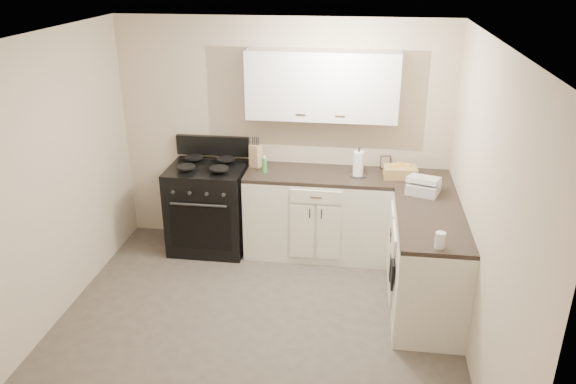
# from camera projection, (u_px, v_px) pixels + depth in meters

# --- Properties ---
(floor) EXTENTS (3.60, 3.60, 0.00)m
(floor) POSITION_uv_depth(u_px,v_px,m) (254.00, 330.00, 4.96)
(floor) COLOR #473F38
(floor) RESTS_ON ground
(ceiling) EXTENTS (3.60, 3.60, 0.00)m
(ceiling) POSITION_uv_depth(u_px,v_px,m) (246.00, 41.00, 3.99)
(ceiling) COLOR white
(ceiling) RESTS_ON wall_back
(wall_back) EXTENTS (3.60, 0.00, 3.60)m
(wall_back) POSITION_uv_depth(u_px,v_px,m) (283.00, 135.00, 6.12)
(wall_back) COLOR beige
(wall_back) RESTS_ON ground
(wall_right) EXTENTS (0.00, 3.60, 3.60)m
(wall_right) POSITION_uv_depth(u_px,v_px,m) (484.00, 214.00, 4.25)
(wall_right) COLOR beige
(wall_right) RESTS_ON ground
(wall_left) EXTENTS (0.00, 3.60, 3.60)m
(wall_left) POSITION_uv_depth(u_px,v_px,m) (40.00, 189.00, 4.70)
(wall_left) COLOR beige
(wall_left) RESTS_ON ground
(wall_front) EXTENTS (3.60, 0.00, 3.60)m
(wall_front) POSITION_uv_depth(u_px,v_px,m) (181.00, 344.00, 2.83)
(wall_front) COLOR beige
(wall_front) RESTS_ON ground
(base_cabinets_back) EXTENTS (1.55, 0.60, 0.90)m
(base_cabinets_back) POSITION_uv_depth(u_px,v_px,m) (318.00, 215.00, 6.10)
(base_cabinets_back) COLOR silver
(base_cabinets_back) RESTS_ON floor
(base_cabinets_right) EXTENTS (0.60, 1.90, 0.90)m
(base_cabinets_right) POSITION_uv_depth(u_px,v_px,m) (424.00, 250.00, 5.38)
(base_cabinets_right) COLOR silver
(base_cabinets_right) RESTS_ON floor
(countertop_back) EXTENTS (1.55, 0.60, 0.04)m
(countertop_back) POSITION_uv_depth(u_px,v_px,m) (319.00, 175.00, 5.92)
(countertop_back) COLOR black
(countertop_back) RESTS_ON base_cabinets_back
(countertop_right) EXTENTS (0.60, 1.90, 0.04)m
(countertop_right) POSITION_uv_depth(u_px,v_px,m) (429.00, 206.00, 5.19)
(countertop_right) COLOR black
(countertop_right) RESTS_ON base_cabinets_right
(upper_cabinets) EXTENTS (1.55, 0.30, 0.70)m
(upper_cabinets) POSITION_uv_depth(u_px,v_px,m) (322.00, 85.00, 5.70)
(upper_cabinets) COLOR silver
(upper_cabinets) RESTS_ON wall_back
(stove) EXTENTS (0.82, 0.70, 0.99)m
(stove) POSITION_uv_depth(u_px,v_px,m) (209.00, 209.00, 6.23)
(stove) COLOR black
(stove) RESTS_ON floor
(knife_block) EXTENTS (0.14, 0.14, 0.25)m
(knife_block) POSITION_uv_depth(u_px,v_px,m) (256.00, 156.00, 6.05)
(knife_block) COLOR tan
(knife_block) RESTS_ON countertop_back
(paper_towel) EXTENTS (0.14, 0.14, 0.26)m
(paper_towel) POSITION_uv_depth(u_px,v_px,m) (358.00, 164.00, 5.79)
(paper_towel) COLOR white
(paper_towel) RESTS_ON countertop_back
(soap_bottle) EXTENTS (0.07, 0.07, 0.16)m
(soap_bottle) POSITION_uv_depth(u_px,v_px,m) (264.00, 165.00, 5.91)
(soap_bottle) COLOR green
(soap_bottle) RESTS_ON countertop_back
(picture_frame) EXTENTS (0.11, 0.06, 0.14)m
(picture_frame) POSITION_uv_depth(u_px,v_px,m) (385.00, 162.00, 6.04)
(picture_frame) COLOR black
(picture_frame) RESTS_ON countertop_back
(wicker_basket) EXTENTS (0.35, 0.24, 0.11)m
(wicker_basket) POSITION_uv_depth(u_px,v_px,m) (400.00, 172.00, 5.79)
(wicker_basket) COLOR #A77F4E
(wicker_basket) RESTS_ON countertop_right
(countertop_grill) EXTENTS (0.36, 0.35, 0.11)m
(countertop_grill) POSITION_uv_depth(u_px,v_px,m) (423.00, 188.00, 5.41)
(countertop_grill) COLOR silver
(countertop_grill) RESTS_ON countertop_right
(glass_jar) EXTENTS (0.10, 0.10, 0.13)m
(glass_jar) POSITION_uv_depth(u_px,v_px,m) (440.00, 240.00, 4.38)
(glass_jar) COLOR silver
(glass_jar) RESTS_ON countertop_right
(oven_mitt_near) EXTENTS (0.02, 0.14, 0.25)m
(oven_mitt_near) POSITION_uv_depth(u_px,v_px,m) (392.00, 275.00, 4.85)
(oven_mitt_near) COLOR black
(oven_mitt_near) RESTS_ON base_cabinets_right
(oven_mitt_far) EXTENTS (0.02, 0.13, 0.23)m
(oven_mitt_far) POSITION_uv_depth(u_px,v_px,m) (391.00, 268.00, 5.12)
(oven_mitt_far) COLOR black
(oven_mitt_far) RESTS_ON base_cabinets_right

